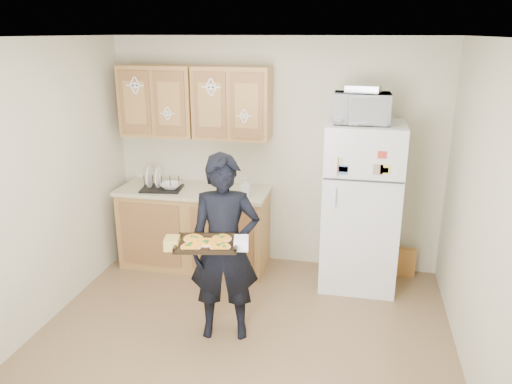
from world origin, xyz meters
TOP-DOWN VIEW (x-y plane):
  - floor at (0.00, 0.00)m, footprint 3.60×3.60m
  - ceiling at (0.00, 0.00)m, footprint 3.60×3.60m
  - wall_back at (0.00, 1.80)m, footprint 3.60×0.04m
  - wall_front at (0.00, -1.80)m, footprint 3.60×0.04m
  - wall_left at (-1.80, 0.00)m, footprint 0.04×3.60m
  - wall_right at (1.80, 0.00)m, footprint 0.04×3.60m
  - refrigerator at (0.95, 1.43)m, footprint 0.75×0.70m
  - base_cabinet at (-0.85, 1.48)m, footprint 1.60×0.60m
  - countertop at (-0.85, 1.48)m, footprint 1.64×0.64m
  - upper_cab_left at (-1.25, 1.61)m, footprint 0.80×0.33m
  - upper_cab_right at (-0.43, 1.61)m, footprint 0.80×0.33m
  - cereal_box at (1.47, 1.67)m, footprint 0.20×0.07m
  - person at (-0.15, 0.23)m, footprint 0.66×0.50m
  - baking_tray at (-0.21, -0.07)m, footprint 0.54×0.44m
  - pizza_front_left at (-0.31, -0.17)m, footprint 0.16×0.16m
  - pizza_front_right at (-0.09, -0.12)m, footprint 0.16×0.16m
  - pizza_back_left at (-0.34, -0.01)m, footprint 0.16×0.16m
  - pizza_back_right at (-0.12, 0.03)m, footprint 0.16×0.16m
  - pizza_center at (-0.21, -0.07)m, footprint 0.16×0.16m
  - microwave at (0.89, 1.38)m, footprint 0.54×0.38m
  - foil_pan at (0.90, 1.41)m, footprint 0.35×0.27m
  - dish_rack at (-1.18, 1.39)m, footprint 0.46×0.37m
  - bowl at (-1.07, 1.39)m, footprint 0.27×0.27m
  - soap_bottle at (-0.23, 1.34)m, footprint 0.10×0.11m

SIDE VIEW (x-z plane):
  - floor at x=0.00m, z-range 0.00..0.00m
  - cereal_box at x=1.47m, z-range 0.00..0.32m
  - base_cabinet at x=-0.85m, z-range 0.00..0.86m
  - person at x=-0.15m, z-range 0.00..1.62m
  - refrigerator at x=0.95m, z-range 0.00..1.70m
  - countertop at x=-0.85m, z-range 0.86..0.90m
  - bowl at x=-1.07m, z-range 0.92..0.98m
  - baking_tray at x=-0.21m, z-range 0.95..0.99m
  - dish_rack at x=-1.18m, z-range 0.90..1.07m
  - pizza_front_left at x=-0.31m, z-range 0.98..1.00m
  - pizza_front_right at x=-0.09m, z-range 0.98..1.00m
  - pizza_back_left at x=-0.34m, z-range 0.98..1.00m
  - pizza_back_right at x=-0.12m, z-range 0.98..1.00m
  - pizza_center at x=-0.21m, z-range 0.98..1.00m
  - soap_bottle at x=-0.23m, z-range 0.90..1.11m
  - wall_back at x=0.00m, z-range 0.00..2.50m
  - wall_front at x=0.00m, z-range 0.00..2.50m
  - wall_left at x=-1.80m, z-range 0.00..2.50m
  - wall_right at x=1.80m, z-range 0.00..2.50m
  - upper_cab_left at x=-1.25m, z-range 1.45..2.20m
  - upper_cab_right at x=-0.43m, z-range 1.45..2.20m
  - microwave at x=0.89m, z-range 1.70..1.99m
  - foil_pan at x=0.90m, z-range 1.99..2.06m
  - ceiling at x=0.00m, z-range 2.50..2.50m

